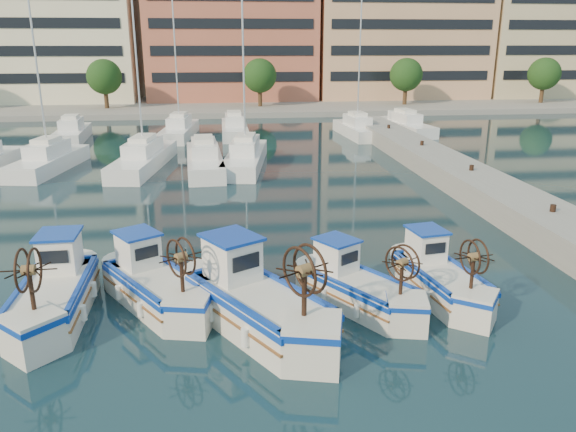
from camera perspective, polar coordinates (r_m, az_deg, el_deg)
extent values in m
plane|color=#1A3A44|center=(17.13, -3.64, -10.69)|extent=(300.00, 300.00, 0.00)
cube|color=gray|center=(27.88, 23.03, 0.42)|extent=(3.00, 60.00, 1.20)
cube|color=gray|center=(82.48, -6.34, 11.78)|extent=(180.00, 40.00, 0.60)
cube|color=#F6EBC4|center=(83.22, -23.48, 18.04)|extent=(23.00, 14.00, 21.00)
cube|color=black|center=(76.50, -24.97, 18.05)|extent=(21.16, 0.12, 18.90)
cube|color=#BA6048|center=(80.30, -5.88, 20.80)|extent=(22.00, 14.00, 25.00)
cube|color=tan|center=(83.92, 11.03, 19.40)|extent=(23.00, 14.00, 22.00)
cube|color=black|center=(77.26, 12.67, 19.52)|extent=(21.16, 0.12, 19.80)
cube|color=beige|center=(93.36, 25.41, 18.50)|extent=(22.00, 14.00, 24.00)
cylinder|color=#3F2B19|center=(70.20, -17.96, 11.11)|extent=(0.50, 0.50, 3.00)
sphere|color=#224A1A|center=(70.00, -18.17, 13.30)|extent=(4.00, 4.00, 4.00)
cylinder|color=#3F2B19|center=(69.09, -2.85, 11.82)|extent=(0.50, 0.50, 3.00)
sphere|color=#224A1A|center=(68.89, -2.89, 14.05)|extent=(4.00, 4.00, 4.00)
cylinder|color=#3F2B19|center=(72.57, 11.78, 11.75)|extent=(0.50, 0.50, 3.00)
sphere|color=#224A1A|center=(72.38, 11.92, 13.87)|extent=(4.00, 4.00, 4.00)
cylinder|color=#3F2B19|center=(80.05, 24.35, 11.09)|extent=(0.50, 0.50, 3.00)
sphere|color=#224A1A|center=(79.88, 24.59, 13.01)|extent=(4.00, 4.00, 4.00)
cube|color=white|center=(39.82, -23.10, 4.99)|extent=(3.49, 8.49, 1.00)
cylinder|color=silver|center=(39.15, -24.06, 12.86)|extent=(0.12, 0.12, 11.00)
cube|color=white|center=(38.60, -14.40, 5.48)|extent=(3.61, 10.45, 1.00)
cylinder|color=silver|center=(37.92, -15.03, 13.64)|extent=(0.12, 0.12, 11.00)
cube|color=white|center=(37.43, -8.47, 5.48)|extent=(2.75, 9.73, 1.00)
cube|color=white|center=(37.97, -4.33, 5.78)|extent=(3.61, 10.03, 1.00)
cylinder|color=silver|center=(37.27, -4.53, 14.10)|extent=(0.12, 0.12, 11.00)
cube|color=white|center=(51.57, -21.05, 7.73)|extent=(2.78, 7.85, 1.00)
cube|color=white|center=(50.72, -10.94, 8.42)|extent=(3.09, 9.27, 1.00)
cylinder|color=silver|center=(50.20, -11.31, 14.63)|extent=(0.12, 0.12, 11.00)
cube|color=white|center=(51.08, -5.46, 8.71)|extent=(2.21, 9.07, 1.00)
cube|color=white|center=(50.68, 7.02, 8.59)|extent=(2.78, 8.29, 1.00)
cylinder|color=silver|center=(50.16, 7.25, 14.82)|extent=(0.12, 0.12, 11.00)
cube|color=white|center=(53.64, 11.73, 8.84)|extent=(3.47, 9.13, 1.00)
cube|color=silver|center=(18.53, -22.63, -7.97)|extent=(1.96, 4.36, 1.08)
cube|color=#0C35A4|center=(18.37, -22.78, -6.81)|extent=(2.02, 4.49, 0.16)
cube|color=#1A33CB|center=(18.39, -22.75, -6.99)|extent=(1.54, 3.92, 0.06)
cube|color=white|center=(19.22, -22.16, -3.44)|extent=(1.16, 1.36, 1.13)
cube|color=#0C35A4|center=(19.03, -22.36, -1.70)|extent=(1.32, 1.52, 0.08)
cylinder|color=#331E14|center=(16.46, -24.58, -7.07)|extent=(0.12, 0.12, 1.19)
cylinder|color=brown|center=(16.22, -24.86, -5.02)|extent=(0.34, 0.30, 0.29)
torus|color=#331E14|center=(16.27, -25.38, -5.03)|extent=(0.10, 1.20, 1.20)
torus|color=#331E14|center=(16.18, -24.34, -5.01)|extent=(0.10, 1.20, 1.20)
cube|color=silver|center=(18.32, -13.19, -7.42)|extent=(3.66, 4.37, 1.02)
cube|color=#0C35A4|center=(18.17, -13.28, -6.31)|extent=(3.77, 4.50, 0.15)
cube|color=#1A33CB|center=(18.19, -13.26, -6.49)|extent=(3.12, 3.82, 0.06)
cube|color=white|center=(18.91, -14.99, -3.35)|extent=(1.58, 1.63, 1.07)
cube|color=#0C35A4|center=(18.72, -15.12, -1.69)|extent=(1.78, 1.84, 0.08)
cylinder|color=#331E14|center=(16.46, -10.71, -6.08)|extent=(0.12, 0.12, 1.12)
cylinder|color=brown|center=(16.23, -10.83, -4.14)|extent=(0.41, 0.40, 0.27)
torus|color=#331E14|center=(16.17, -11.28, -4.25)|extent=(0.67, 0.99, 1.13)
torus|color=#331E14|center=(16.30, -10.38, -4.02)|extent=(0.67, 0.99, 1.13)
cube|color=silver|center=(16.41, -2.99, -9.66)|extent=(4.21, 5.12, 1.19)
cube|color=#0C35A4|center=(16.21, -3.01, -8.23)|extent=(4.34, 5.28, 0.18)
cube|color=#1A33CB|center=(16.24, -3.01, -8.46)|extent=(3.58, 4.48, 0.07)
cube|color=white|center=(16.95, -5.70, -4.30)|extent=(1.83, 1.91, 1.25)
cube|color=#0C35A4|center=(16.71, -5.77, -2.14)|extent=(2.06, 2.14, 0.09)
cylinder|color=#331E14|center=(14.40, 1.66, -8.12)|extent=(0.14, 0.14, 1.31)
cylinder|color=brown|center=(14.11, 1.68, -5.54)|extent=(0.47, 0.46, 0.32)
torus|color=#331E14|center=(14.01, 1.15, -5.71)|extent=(0.76, 1.17, 1.33)
torus|color=#331E14|center=(14.21, 2.21, -5.37)|extent=(0.76, 1.17, 1.33)
cube|color=silver|center=(17.92, 7.26, -7.81)|extent=(3.37, 4.02, 0.94)
cube|color=#0C35A4|center=(17.77, 7.31, -6.77)|extent=(3.47, 4.14, 0.14)
cube|color=#1A33CB|center=(17.79, 7.30, -6.93)|extent=(2.87, 3.51, 0.05)
cube|color=white|center=(18.23, 4.95, -4.01)|extent=(1.45, 1.50, 0.98)
cube|color=#0C35A4|center=(18.04, 4.99, -2.42)|extent=(1.63, 1.69, 0.07)
cylinder|color=#331E14|center=(16.56, 11.43, -6.45)|extent=(0.11, 0.11, 1.03)
cylinder|color=brown|center=(16.35, 11.54, -4.68)|extent=(0.37, 0.36, 0.25)
torus|color=#331E14|center=(16.25, 11.24, -4.80)|extent=(0.61, 0.91, 1.04)
torus|color=#331E14|center=(16.45, 11.84, -4.56)|extent=(0.61, 0.91, 1.04)
cube|color=silver|center=(19.08, 15.23, -6.67)|extent=(2.21, 4.01, 0.95)
cube|color=#0C35A4|center=(18.94, 15.32, -5.67)|extent=(2.27, 4.13, 0.14)
cube|color=#1A33CB|center=(18.96, 15.31, -5.83)|extent=(1.79, 3.58, 0.05)
cube|color=white|center=(19.59, 13.85, -2.86)|extent=(1.17, 1.32, 0.99)
cube|color=#0C35A4|center=(19.41, 13.97, -1.36)|extent=(1.32, 1.47, 0.07)
cylinder|color=#331E14|center=(17.45, 18.20, -5.68)|extent=(0.11, 0.11, 1.05)
cylinder|color=brown|center=(17.24, 18.37, -3.96)|extent=(0.33, 0.30, 0.25)
torus|color=#331E14|center=(17.17, 18.00, -4.02)|extent=(0.23, 1.05, 1.06)
torus|color=#331E14|center=(17.32, 18.75, -3.91)|extent=(0.23, 1.05, 1.06)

